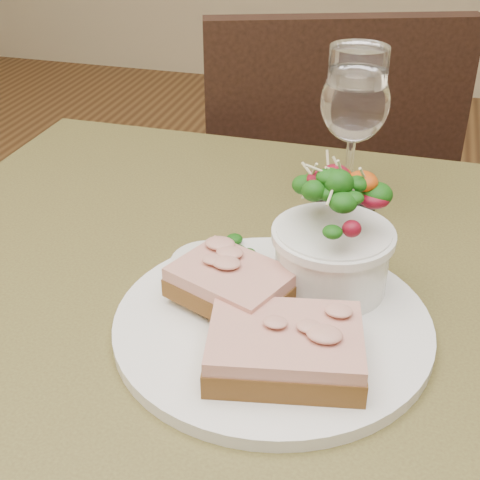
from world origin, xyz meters
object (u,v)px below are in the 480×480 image
(salad_bowl, at_px, (334,232))
(wine_glass, at_px, (355,107))
(sandwich_back, at_px, (232,284))
(sandwich_front, at_px, (285,348))
(dinner_plate, at_px, (272,324))
(cafe_table, at_px, (237,389))
(chair_far, at_px, (306,286))
(ramekin, at_px, (208,274))

(salad_bowl, distance_m, wine_glass, 0.19)
(sandwich_back, bearing_deg, sandwich_front, -23.60)
(sandwich_back, xyz_separation_m, wine_glass, (0.07, 0.24, 0.09))
(sandwich_front, relative_size, salad_bowl, 1.09)
(dinner_plate, xyz_separation_m, sandwich_front, (0.02, -0.05, 0.02))
(dinner_plate, height_order, wine_glass, wine_glass)
(cafe_table, xyz_separation_m, sandwich_front, (0.06, -0.08, 0.13))
(sandwich_front, bearing_deg, chair_far, 87.11)
(sandwich_front, xyz_separation_m, salad_bowl, (0.02, 0.12, 0.04))
(sandwich_front, bearing_deg, salad_bowl, 71.02)
(dinner_plate, distance_m, sandwich_front, 0.06)
(chair_far, distance_m, sandwich_back, 0.87)
(cafe_table, relative_size, chair_far, 0.89)
(cafe_table, relative_size, ramekin, 12.93)
(sandwich_front, bearing_deg, ramekin, 127.88)
(ramekin, relative_size, salad_bowl, 0.49)
(sandwich_front, relative_size, wine_glass, 0.79)
(sandwich_front, distance_m, sandwich_back, 0.09)
(dinner_plate, distance_m, sandwich_back, 0.05)
(cafe_table, height_order, wine_glass, wine_glass)
(chair_far, bearing_deg, sandwich_front, 78.47)
(sandwich_back, relative_size, wine_glass, 0.70)
(wine_glass, bearing_deg, sandwich_back, -106.26)
(dinner_plate, bearing_deg, chair_far, 96.87)
(sandwich_back, bearing_deg, ramekin, 175.08)
(chair_far, relative_size, wine_glass, 5.14)
(chair_far, distance_m, ramekin, 0.85)
(salad_bowl, xyz_separation_m, wine_glass, (-0.01, 0.19, 0.05))
(cafe_table, height_order, chair_far, chair_far)
(wine_glass, bearing_deg, sandwich_front, -91.21)
(ramekin, bearing_deg, sandwich_back, -27.10)
(salad_bowl, bearing_deg, cafe_table, -151.54)
(wine_glass, bearing_deg, cafe_table, -106.52)
(chair_far, height_order, sandwich_back, chair_far)
(chair_far, height_order, sandwich_front, chair_far)
(cafe_table, xyz_separation_m, wine_glass, (0.07, 0.23, 0.22))
(sandwich_front, bearing_deg, cafe_table, 118.02)
(cafe_table, height_order, sandwich_front, sandwich_front)
(sandwich_front, height_order, ramekin, ramekin)
(cafe_table, relative_size, sandwich_back, 6.54)
(dinner_plate, bearing_deg, cafe_table, 151.06)
(sandwich_front, bearing_deg, sandwich_back, 123.29)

